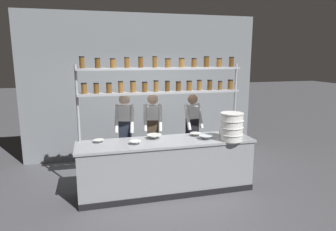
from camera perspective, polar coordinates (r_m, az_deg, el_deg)
ground_plane at (r=5.49m, az=-0.32°, el=-14.06°), size 40.00×40.00×0.00m
back_wall at (r=7.05m, az=-4.62°, el=5.50°), size 5.44×0.12×3.30m
prep_counter at (r=5.31m, az=-0.32°, el=-9.58°), size 3.04×0.76×0.92m
spice_shelf_unit at (r=5.31m, az=-1.19°, el=6.30°), size 2.93×0.28×2.35m
chef_left at (r=5.78m, az=-8.15°, el=-2.80°), size 0.41×0.34×1.66m
chef_center at (r=5.90m, az=-2.88°, el=-2.59°), size 0.40×0.33×1.64m
chef_right at (r=6.17m, az=4.65°, el=-2.27°), size 0.40×0.32×1.60m
container_stack at (r=5.24m, az=12.03°, el=-2.10°), size 0.40×0.40×0.48m
prep_bowl_near_left at (r=5.29m, az=7.25°, el=-4.14°), size 0.25×0.25×0.07m
prep_bowl_center_front at (r=5.28m, az=-2.63°, el=-4.05°), size 0.26×0.26×0.07m
prep_bowl_center_back at (r=5.18m, az=-13.05°, el=-4.78°), size 0.18×0.18×0.05m
prep_bowl_near_right at (r=5.48m, az=5.32°, el=-3.62°), size 0.21×0.21×0.06m
prep_bowl_far_left at (r=4.99m, az=-6.22°, el=-5.15°), size 0.20×0.20×0.05m
serving_cup_front at (r=5.59m, az=10.14°, el=-3.24°), size 0.08×0.08×0.09m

